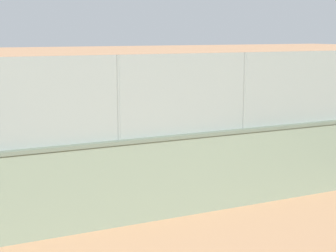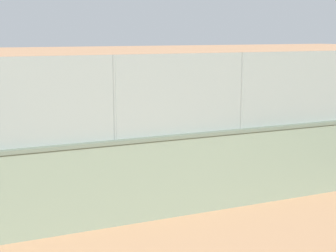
% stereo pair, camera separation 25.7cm
% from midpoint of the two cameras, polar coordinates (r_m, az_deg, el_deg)
% --- Properties ---
extents(ground_plane, '(260.00, 260.00, 0.00)m').
position_cam_midpoint_polar(ground_plane, '(24.11, -5.46, 0.49)').
color(ground_plane, tan).
extents(perimeter_wall, '(25.41, 0.97, 1.88)m').
position_cam_midpoint_polar(perimeter_wall, '(12.43, 8.56, -4.49)').
color(perimeter_wall, slate).
rests_on(perimeter_wall, ground_plane).
extents(fence_panel_on_wall, '(24.96, 0.66, 1.78)m').
position_cam_midpoint_polar(fence_panel_on_wall, '(12.10, 8.79, 3.88)').
color(fence_panel_on_wall, gray).
rests_on(fence_panel_on_wall, perimeter_wall).
extents(player_crossing_court, '(0.77, 1.23, 1.65)m').
position_cam_midpoint_polar(player_crossing_court, '(22.73, 1.20, 2.43)').
color(player_crossing_court, navy).
rests_on(player_crossing_court, ground_plane).
extents(player_foreground_swinging, '(0.93, 0.93, 1.48)m').
position_cam_midpoint_polar(player_foreground_swinging, '(13.00, -9.04, -4.23)').
color(player_foreground_swinging, navy).
rests_on(player_foreground_swinging, ground_plane).
extents(sports_ball, '(0.19, 0.19, 0.19)m').
position_cam_midpoint_polar(sports_ball, '(21.80, 0.68, 3.51)').
color(sports_ball, yellow).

